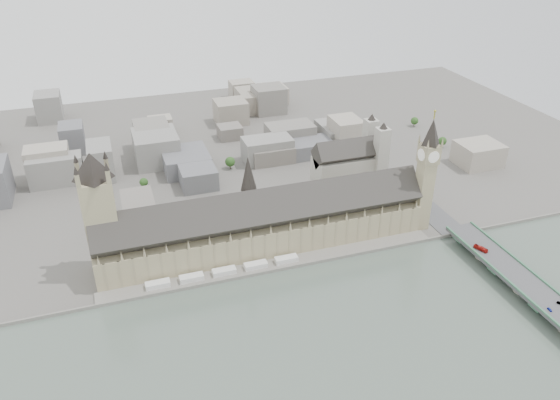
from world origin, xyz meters
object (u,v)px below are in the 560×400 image
object	(u,v)px
victoria_tower	(99,210)
car_blue	(550,310)
red_bus_north	(481,248)
elizabeth_tower	(427,167)
westminster_abbey	(350,165)
car_approach	(422,190)
westminster_bridge	(516,280)
car_silver	(560,303)
palace_of_westminster	(264,224)

from	to	relation	value
victoria_tower	car_blue	size ratio (longest dim) A/B	24.88
red_bus_north	elizabeth_tower	bearing A→B (deg)	84.49
westminster_abbey	red_bus_north	size ratio (longest dim) A/B	5.86
car_approach	elizabeth_tower	bearing A→B (deg)	-144.63
car_blue	red_bus_north	bearing A→B (deg)	96.97
red_bus_north	car_approach	bearing A→B (deg)	62.66
victoria_tower	westminster_bridge	world-z (taller)	victoria_tower
westminster_bridge	car_blue	distance (m)	40.95
elizabeth_tower	car_silver	distance (m)	143.64
westminster_bridge	palace_of_westminster	bearing A→B (deg)	146.51
red_bus_north	palace_of_westminster	bearing A→B (deg)	133.22
elizabeth_tower	victoria_tower	world-z (taller)	elizabeth_tower
palace_of_westminster	car_approach	distance (m)	168.39
westminster_bridge	car_blue	size ratio (longest dim) A/B	80.85
elizabeth_tower	car_approach	bearing A→B (deg)	56.45
car_silver	car_approach	bearing A→B (deg)	68.14
car_blue	car_silver	bearing A→B (deg)	21.46
car_blue	victoria_tower	bearing A→B (deg)	158.39
westminster_abbey	car_silver	xyz separation A→B (m)	(55.58, -219.67, -14.10)
palace_of_westminster	red_bus_north	distance (m)	172.00
westminster_bridge	red_bus_north	world-z (taller)	red_bus_north
victoria_tower	car_blue	bearing A→B (deg)	-28.96
elizabeth_tower	car_silver	size ratio (longest dim) A/B	24.07
victoria_tower	red_bus_north	bearing A→B (deg)	-15.74
westminster_abbey	palace_of_westminster	bearing A→B (deg)	-145.83
car_approach	car_silver	bearing A→B (deg)	-110.70
westminster_abbey	car_silver	size ratio (longest dim) A/B	15.23
palace_of_westminster	car_approach	size ratio (longest dim) A/B	52.56
westminster_bridge	car_silver	bearing A→B (deg)	-83.09
palace_of_westminster	car_approach	world-z (taller)	palace_of_westminster
palace_of_westminster	elizabeth_tower	bearing A→B (deg)	-4.85
car_approach	victoria_tower	bearing A→B (deg)	163.55
car_approach	red_bus_north	bearing A→B (deg)	-116.45
palace_of_westminster	car_approach	bearing A→B (deg)	10.13
westminster_bridge	westminster_abbey	size ratio (longest dim) A/B	4.78
palace_of_westminster	car_blue	world-z (taller)	palace_of_westminster
palace_of_westminster	westminster_abbey	bearing A→B (deg)	34.17
car_silver	car_approach	world-z (taller)	car_silver
red_bus_north	car_blue	world-z (taller)	red_bus_north
westminster_bridge	westminster_abbey	world-z (taller)	westminster_abbey
westminster_abbey	car_approach	world-z (taller)	westminster_abbey
red_bus_north	car_blue	xyz separation A→B (m)	(-0.50, -75.18, -0.93)
car_silver	westminster_bridge	bearing A→B (deg)	74.68
victoria_tower	westminster_bridge	bearing A→B (deg)	-21.78
car_blue	car_approach	size ratio (longest dim) A/B	0.80
red_bus_north	car_silver	distance (m)	73.16
palace_of_westminster	westminster_bridge	size ratio (longest dim) A/B	0.82
westminster_abbey	westminster_bridge	bearing A→B (deg)	-74.36
victoria_tower	car_approach	distance (m)	291.68
car_silver	red_bus_north	bearing A→B (deg)	76.16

